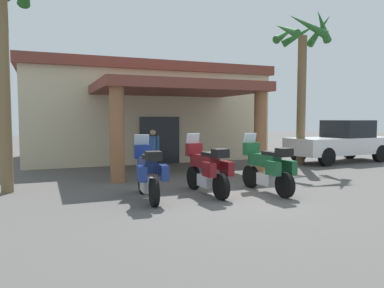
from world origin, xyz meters
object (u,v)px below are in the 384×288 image
motorcycle_blue (148,172)px  palm_tree_near_portico (303,57)px  pickup_truck_white (341,142)px  motel_building (142,112)px  motorcycle_maroon (207,168)px  pedestrian (153,148)px  motorcycle_green (267,167)px  palm_tree_roadside (2,30)px

motorcycle_blue → palm_tree_near_portico: 10.21m
pickup_truck_white → motel_building: bearing=140.9°
motorcycle_maroon → pickup_truck_white: pickup_truck_white is taller
pedestrian → motorcycle_green: bearing=-114.7°
pedestrian → pickup_truck_white: size_ratio=0.30×
motel_building → motorcycle_green: bearing=-85.2°
motorcycle_green → motorcycle_blue: bearing=80.4°
motorcycle_blue → motorcycle_green: bearing=-92.2°
motorcycle_blue → palm_tree_near_portico: size_ratio=0.34×
motorcycle_maroon → palm_tree_near_portico: bearing=-60.2°
palm_tree_roadside → palm_tree_near_portico: 11.80m
motorcycle_green → palm_tree_roadside: palm_tree_roadside is taller
palm_tree_near_portico → pickup_truck_white: bearing=-0.6°
motorcycle_maroon → pedestrian: (-0.27, 4.59, 0.23)m
pickup_truck_white → palm_tree_roadside: palm_tree_roadside is taller
motel_building → motorcycle_blue: bearing=-103.6°
motel_building → motorcycle_blue: (-2.22, -10.01, -1.64)m
motorcycle_blue → pickup_truck_white: 11.41m
motel_building → pedestrian: bearing=-100.1°
palm_tree_roadside → pickup_truck_white: bearing=9.7°
pickup_truck_white → palm_tree_near_portico: (-2.27, 0.02, 3.78)m
motorcycle_blue → motorcycle_maroon: same height
pickup_truck_white → palm_tree_roadside: bearing=-176.1°
motorcycle_maroon → motorcycle_green: size_ratio=1.00×
motorcycle_maroon → palm_tree_roadside: 6.63m
motel_building → pedestrian: (-0.85, -5.35, -1.42)m
pedestrian → palm_tree_roadside: bearing=161.0°
motorcycle_green → pedestrian: 5.33m
motorcycle_blue → pickup_truck_white: bearing=-62.9°
pedestrian → palm_tree_roadside: size_ratio=0.26×
motel_building → palm_tree_roadside: size_ratio=1.94×
palm_tree_near_portico → motorcycle_maroon: bearing=-144.9°
motorcycle_blue → pickup_truck_white: size_ratio=0.41×
pickup_truck_white → motorcycle_green: bearing=-151.2°
palm_tree_roadside → palm_tree_near_portico: palm_tree_near_portico is taller
pedestrian → motel_building: bearing=35.2°
motorcycle_maroon → palm_tree_roadside: palm_tree_roadside is taller
motorcycle_maroon → pedestrian: size_ratio=1.37×
motorcycle_blue → palm_tree_near_portico: (8.15, 4.65, 4.02)m
motorcycle_green → pickup_truck_white: pickup_truck_white is taller
motorcycle_blue → motorcycle_maroon: (1.64, 0.07, 0.00)m
pedestrian → pickup_truck_white: 9.05m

